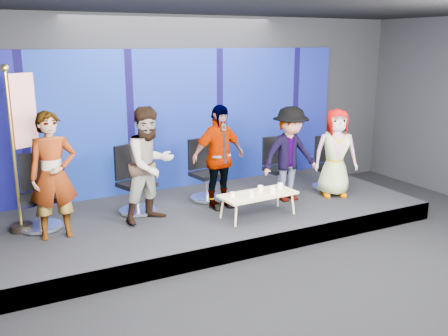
{
  "coord_description": "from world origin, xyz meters",
  "views": [
    {
      "loc": [
        -3.49,
        -4.69,
        3.02
      ],
      "look_at": [
        0.2,
        2.4,
        0.99
      ],
      "focal_mm": 40.0,
      "sensor_mm": 36.0,
      "label": 1
    }
  ],
  "objects_px": {
    "chair_b": "(135,191)",
    "mug_e": "(280,186)",
    "mug_b": "(251,194)",
    "mug_d": "(272,190)",
    "panelist_d": "(290,154)",
    "coffee_table": "(258,195)",
    "flag_stand": "(21,145)",
    "chair_d": "(277,175)",
    "panelist_e": "(336,153)",
    "panelist_a": "(53,176)",
    "panelist_b": "(150,165)",
    "mug_c": "(260,189)",
    "mug_a": "(232,195)",
    "chair_e": "(326,171)",
    "chair_a": "(39,204)",
    "chair_c": "(205,180)",
    "panelist_c": "(219,157)"
  },
  "relations": [
    {
      "from": "chair_a",
      "to": "mug_a",
      "type": "height_order",
      "value": "chair_a"
    },
    {
      "from": "chair_d",
      "to": "flag_stand",
      "type": "distance_m",
      "value": 4.44
    },
    {
      "from": "panelist_d",
      "to": "panelist_e",
      "type": "bearing_deg",
      "value": -11.0
    },
    {
      "from": "panelist_a",
      "to": "chair_d",
      "type": "bearing_deg",
      "value": 8.23
    },
    {
      "from": "chair_a",
      "to": "flag_stand",
      "type": "xyz_separation_m",
      "value": [
        -0.16,
        0.04,
        0.92
      ]
    },
    {
      "from": "chair_a",
      "to": "chair_c",
      "type": "xyz_separation_m",
      "value": [
        2.8,
        0.14,
        -0.01
      ]
    },
    {
      "from": "mug_d",
      "to": "panelist_b",
      "type": "bearing_deg",
      "value": 158.86
    },
    {
      "from": "panelist_d",
      "to": "mug_b",
      "type": "xyz_separation_m",
      "value": [
        -1.13,
        -0.61,
        -0.4
      ]
    },
    {
      "from": "panelist_c",
      "to": "mug_d",
      "type": "bearing_deg",
      "value": -63.4
    },
    {
      "from": "panelist_b",
      "to": "chair_b",
      "type": "bearing_deg",
      "value": 83.37
    },
    {
      "from": "panelist_e",
      "to": "mug_d",
      "type": "xyz_separation_m",
      "value": [
        -1.59,
        -0.4,
        -0.36
      ]
    },
    {
      "from": "mug_c",
      "to": "mug_a",
      "type": "bearing_deg",
      "value": -173.17
    },
    {
      "from": "chair_e",
      "to": "mug_d",
      "type": "height_order",
      "value": "chair_e"
    },
    {
      "from": "flag_stand",
      "to": "coffee_table",
      "type": "bearing_deg",
      "value": -46.04
    },
    {
      "from": "chair_b",
      "to": "chair_e",
      "type": "bearing_deg",
      "value": -23.45
    },
    {
      "from": "panelist_a",
      "to": "mug_c",
      "type": "xyz_separation_m",
      "value": [
        3.08,
        -0.53,
        -0.47
      ]
    },
    {
      "from": "mug_c",
      "to": "mug_d",
      "type": "height_order",
      "value": "mug_d"
    },
    {
      "from": "panelist_e",
      "to": "flag_stand",
      "type": "height_order",
      "value": "flag_stand"
    },
    {
      "from": "chair_b",
      "to": "flag_stand",
      "type": "distance_m",
      "value": 1.89
    },
    {
      "from": "panelist_c",
      "to": "mug_a",
      "type": "xyz_separation_m",
      "value": [
        -0.12,
        -0.7,
        -0.44
      ]
    },
    {
      "from": "panelist_d",
      "to": "mug_d",
      "type": "relative_size",
      "value": 15.65
    },
    {
      "from": "chair_c",
      "to": "panelist_a",
      "type": "bearing_deg",
      "value": -176.46
    },
    {
      "from": "mug_b",
      "to": "mug_d",
      "type": "distance_m",
      "value": 0.42
    },
    {
      "from": "panelist_a",
      "to": "mug_b",
      "type": "xyz_separation_m",
      "value": [
        2.79,
        -0.72,
        -0.47
      ]
    },
    {
      "from": "mug_a",
      "to": "chair_e",
      "type": "bearing_deg",
      "value": 17.81
    },
    {
      "from": "coffee_table",
      "to": "mug_d",
      "type": "bearing_deg",
      "value": -20.49
    },
    {
      "from": "panelist_d",
      "to": "mug_a",
      "type": "relative_size",
      "value": 19.52
    },
    {
      "from": "chair_e",
      "to": "mug_c",
      "type": "distance_m",
      "value": 2.05
    },
    {
      "from": "chair_b",
      "to": "mug_e",
      "type": "xyz_separation_m",
      "value": [
        2.13,
        -1.06,
        0.07
      ]
    },
    {
      "from": "chair_b",
      "to": "panelist_d",
      "type": "distance_m",
      "value": 2.71
    },
    {
      "from": "panelist_b",
      "to": "mug_d",
      "type": "relative_size",
      "value": 16.88
    },
    {
      "from": "chair_a",
      "to": "panelist_b",
      "type": "xyz_separation_m",
      "value": [
        1.59,
        -0.45,
        0.53
      ]
    },
    {
      "from": "chair_a",
      "to": "panelist_b",
      "type": "relative_size",
      "value": 0.63
    },
    {
      "from": "panelist_a",
      "to": "chair_a",
      "type": "bearing_deg",
      "value": 111.96
    },
    {
      "from": "panelist_c",
      "to": "mug_b",
      "type": "height_order",
      "value": "panelist_c"
    },
    {
      "from": "panelist_c",
      "to": "mug_c",
      "type": "height_order",
      "value": "panelist_c"
    },
    {
      "from": "chair_d",
      "to": "panelist_d",
      "type": "height_order",
      "value": "panelist_d"
    },
    {
      "from": "chair_c",
      "to": "flag_stand",
      "type": "relative_size",
      "value": 0.44
    },
    {
      "from": "chair_e",
      "to": "mug_d",
      "type": "relative_size",
      "value": 9.23
    },
    {
      "from": "panelist_d",
      "to": "coffee_table",
      "type": "relative_size",
      "value": 1.31
    },
    {
      "from": "mug_b",
      "to": "panelist_d",
      "type": "bearing_deg",
      "value": 28.48
    },
    {
      "from": "mug_e",
      "to": "chair_c",
      "type": "bearing_deg",
      "value": 125.36
    },
    {
      "from": "mug_e",
      "to": "panelist_a",
      "type": "bearing_deg",
      "value": 171.15
    },
    {
      "from": "chair_c",
      "to": "chair_e",
      "type": "height_order",
      "value": "chair_c"
    },
    {
      "from": "chair_b",
      "to": "coffee_table",
      "type": "xyz_separation_m",
      "value": [
        1.67,
        -1.11,
        -0.01
      ]
    },
    {
      "from": "chair_a",
      "to": "panelist_b",
      "type": "bearing_deg",
      "value": -13.18
    },
    {
      "from": "mug_d",
      "to": "mug_e",
      "type": "bearing_deg",
      "value": 28.65
    },
    {
      "from": "chair_d",
      "to": "panelist_e",
      "type": "relative_size",
      "value": 0.65
    },
    {
      "from": "flag_stand",
      "to": "panelist_d",
      "type": "bearing_deg",
      "value": -36.07
    },
    {
      "from": "panelist_a",
      "to": "mug_e",
      "type": "xyz_separation_m",
      "value": [
        3.45,
        -0.54,
        -0.47
      ]
    }
  ]
}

